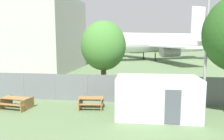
{
  "coord_description": "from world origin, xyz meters",
  "views": [
    {
      "loc": [
        1.49,
        -5.63,
        4.51
      ],
      "look_at": [
        -1.05,
        13.0,
        2.0
      ],
      "focal_mm": 35.0,
      "sensor_mm": 36.0,
      "label": 1
    }
  ],
  "objects_px": {
    "airplane": "(145,43)",
    "picnic_bench_near_cabin": "(16,102)",
    "portable_cabin": "(157,97)",
    "picnic_bench_open_grass": "(91,102)",
    "tree_left_of_cabin": "(103,46)"
  },
  "relations": [
    {
      "from": "portable_cabin",
      "to": "picnic_bench_open_grass",
      "type": "height_order",
      "value": "portable_cabin"
    },
    {
      "from": "tree_left_of_cabin",
      "to": "airplane",
      "type": "bearing_deg",
      "value": 84.18
    },
    {
      "from": "airplane",
      "to": "tree_left_of_cabin",
      "type": "xyz_separation_m",
      "value": [
        -3.56,
        -34.85,
        0.09
      ]
    },
    {
      "from": "airplane",
      "to": "tree_left_of_cabin",
      "type": "height_order",
      "value": "airplane"
    },
    {
      "from": "airplane",
      "to": "picnic_bench_near_cabin",
      "type": "bearing_deg",
      "value": 48.44
    },
    {
      "from": "portable_cabin",
      "to": "picnic_bench_near_cabin",
      "type": "height_order",
      "value": "portable_cabin"
    },
    {
      "from": "portable_cabin",
      "to": "tree_left_of_cabin",
      "type": "distance_m",
      "value": 6.13
    },
    {
      "from": "airplane",
      "to": "picnic_bench_open_grass",
      "type": "relative_size",
      "value": 22.76
    },
    {
      "from": "picnic_bench_open_grass",
      "to": "tree_left_of_cabin",
      "type": "height_order",
      "value": "tree_left_of_cabin"
    },
    {
      "from": "picnic_bench_near_cabin",
      "to": "picnic_bench_open_grass",
      "type": "distance_m",
      "value": 5.04
    },
    {
      "from": "portable_cabin",
      "to": "picnic_bench_near_cabin",
      "type": "relative_size",
      "value": 2.29
    },
    {
      "from": "airplane",
      "to": "portable_cabin",
      "type": "xyz_separation_m",
      "value": [
        0.32,
        -38.6,
        -2.83
      ]
    },
    {
      "from": "airplane",
      "to": "portable_cabin",
      "type": "bearing_deg",
      "value": 62.03
    },
    {
      "from": "portable_cabin",
      "to": "picnic_bench_open_grass",
      "type": "relative_size",
      "value": 2.73
    },
    {
      "from": "picnic_bench_near_cabin",
      "to": "portable_cabin",
      "type": "bearing_deg",
      "value": -2.11
    }
  ]
}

